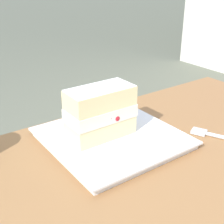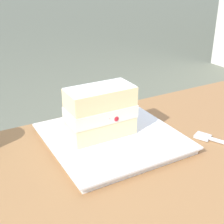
# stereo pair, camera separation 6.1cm
# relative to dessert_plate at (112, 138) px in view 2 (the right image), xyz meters

# --- Properties ---
(dessert_plate) EXTENTS (0.25, 0.25, 0.02)m
(dessert_plate) POSITION_rel_dessert_plate_xyz_m (0.00, 0.00, 0.00)
(dessert_plate) COLOR white
(dessert_plate) RESTS_ON patio_table
(cake_slice) EXTENTS (0.13, 0.07, 0.10)m
(cake_slice) POSITION_rel_dessert_plate_xyz_m (0.02, -0.01, 0.06)
(cake_slice) COLOR beige
(cake_slice) RESTS_ON dessert_plate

